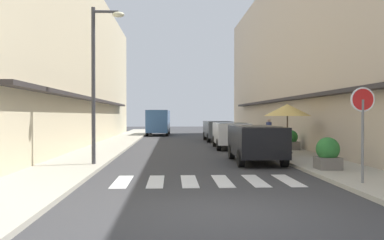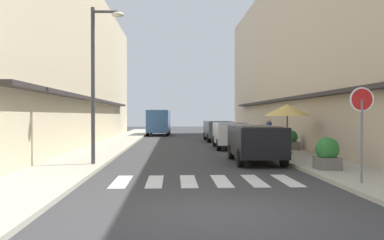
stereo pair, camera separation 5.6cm
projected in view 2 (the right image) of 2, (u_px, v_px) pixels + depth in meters
ground_plane at (188, 147)px, 23.66m from camera, size 88.02×88.02×0.00m
sidewalk_left at (109, 147)px, 23.43m from camera, size 2.41×56.01×0.12m
sidewalk_right at (266, 146)px, 23.88m from camera, size 2.41×56.01×0.12m
building_row_left at (49, 62)px, 24.20m from camera, size 5.50×38.01×10.18m
building_row_right at (322, 55)px, 24.99m from camera, size 5.50×38.01×11.29m
crosswalk at (205, 181)px, 11.52m from camera, size 5.20×2.20×0.01m
parked_car_near at (256, 140)px, 15.95m from camera, size 1.88×4.12×1.47m
parked_car_mid at (231, 132)px, 22.77m from camera, size 1.92×4.28×1.47m
parked_car_far at (218, 129)px, 29.26m from camera, size 1.86×4.08×1.47m
delivery_van at (159, 120)px, 38.00m from camera, size 2.16×5.46×2.37m
round_street_sign at (362, 110)px, 10.48m from camera, size 0.65×0.07×2.50m
street_lamp at (98, 69)px, 14.59m from camera, size 1.19×0.28×5.66m
cafe_umbrella at (287, 110)px, 18.68m from camera, size 2.16×2.16×2.28m
planter_corner at (327, 153)px, 13.21m from camera, size 0.77×0.77×1.04m
planter_midblock at (291, 140)px, 20.77m from camera, size 0.76×0.76×1.00m
pedestrian_walking_near at (269, 131)px, 25.05m from camera, size 0.34×0.34×1.54m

